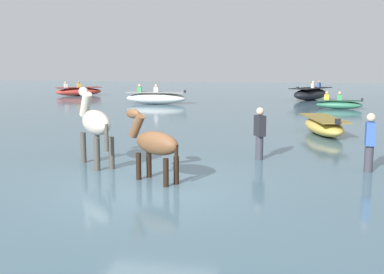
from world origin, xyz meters
TOP-DOWN VIEW (x-y plane):
  - ground_plane at (0.00, 0.00)m, footprint 120.00×120.00m
  - water_surface at (0.00, 10.00)m, footprint 90.00×90.00m
  - horse_lead_bay at (-0.03, 0.52)m, footprint 1.53×1.09m
  - horse_trailing_pinto at (-1.93, 1.77)m, footprint 1.59×1.70m
  - boat_far_inshore at (3.90, 8.20)m, footprint 1.71×3.32m
  - boat_near_starboard at (-5.59, 19.19)m, footprint 3.89×1.57m
  - boat_mid_outer at (5.32, 18.23)m, footprint 2.55×1.10m
  - boat_distant_west at (-13.78, 25.26)m, footprint 3.46×3.21m
  - boat_near_port at (3.98, 24.59)m, footprint 3.19×4.15m
  - person_wading_mid at (1.99, 3.29)m, footprint 0.34×0.38m
  - person_wading_close at (4.58, 2.41)m, footprint 0.21×0.33m

SIDE VIEW (x-z plane):
  - ground_plane at x=0.00m, z-range 0.00..0.00m
  - water_surface at x=0.00m, z-range 0.00..0.25m
  - boat_mid_outer at x=5.32m, z-range 0.03..1.00m
  - boat_far_inshore at x=3.90m, z-range 0.18..0.93m
  - boat_distant_west at x=-13.78m, z-range 0.02..1.16m
  - boat_near_starboard at x=-5.59m, z-range 0.02..1.25m
  - boat_near_port at x=3.98m, z-range 0.02..1.35m
  - person_wading_mid at x=1.99m, z-range 0.05..1.68m
  - person_wading_close at x=4.58m, z-range 0.05..1.68m
  - horse_lead_bay at x=-0.03m, z-range 0.16..1.93m
  - horse_trailing_pinto at x=-1.93m, z-range 0.20..2.35m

